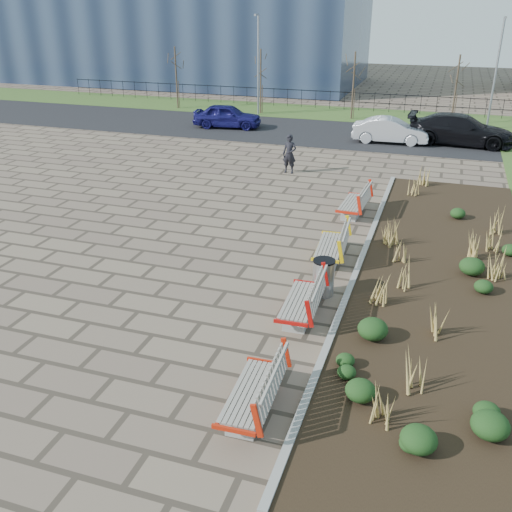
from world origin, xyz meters
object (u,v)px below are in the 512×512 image
(bench_b, at_px, (300,299))
(lamp_east, at_px, (495,75))
(litter_bin, at_px, (323,278))
(bench_a, at_px, (251,390))
(bench_d, at_px, (353,201))
(pedestrian, at_px, (289,154))
(lamp_west, at_px, (258,66))
(car_silver, at_px, (390,130))
(bench_c, at_px, (330,244))
(car_black, at_px, (460,130))
(car_blue, at_px, (227,116))

(bench_b, xyz_separation_m, lamp_east, (5.00, 24.16, 2.54))
(litter_bin, bearing_deg, bench_a, -93.17)
(bench_d, bearing_deg, pedestrian, 131.72)
(pedestrian, bearing_deg, lamp_west, 117.95)
(bench_a, xyz_separation_m, litter_bin, (0.27, 4.94, -0.02))
(bench_b, bearing_deg, car_silver, 87.67)
(bench_b, xyz_separation_m, litter_bin, (0.27, 1.31, -0.02))
(bench_a, xyz_separation_m, bench_c, (0.00, 7.12, 0.00))
(bench_b, xyz_separation_m, pedestrian, (-3.53, 11.85, 0.34))
(litter_bin, xyz_separation_m, pedestrian, (-3.80, 10.53, 0.36))
(bench_b, xyz_separation_m, bench_c, (0.00, 3.49, 0.00))
(pedestrian, bearing_deg, bench_b, -69.43)
(lamp_west, bearing_deg, pedestrian, -66.04)
(litter_bin, xyz_separation_m, car_silver, (-0.26, 17.61, 0.19))
(litter_bin, distance_m, car_black, 18.63)
(bench_b, height_order, car_black, car_black)
(bench_b, height_order, pedestrian, pedestrian)
(bench_a, xyz_separation_m, bench_b, (0.00, 3.63, 0.00))
(bench_d, bearing_deg, bench_b, -87.33)
(bench_c, bearing_deg, bench_d, 86.14)
(bench_a, relative_size, lamp_west, 0.35)
(bench_a, height_order, lamp_west, lamp_west)
(pedestrian, xyz_separation_m, car_black, (7.01, 7.81, -0.05))
(car_black, height_order, lamp_west, lamp_west)
(bench_a, xyz_separation_m, lamp_east, (5.00, 27.79, 2.54))
(car_black, bearing_deg, pedestrian, 140.72)
(bench_d, relative_size, lamp_east, 0.35)
(bench_c, relative_size, car_blue, 0.53)
(pedestrian, distance_m, car_black, 10.49)
(litter_bin, distance_m, lamp_west, 24.79)
(bench_a, relative_size, bench_c, 1.00)
(litter_bin, bearing_deg, lamp_west, 112.09)
(bench_d, relative_size, car_black, 0.40)
(car_black, bearing_deg, lamp_west, 72.79)
(bench_b, height_order, lamp_east, lamp_east)
(pedestrian, xyz_separation_m, lamp_east, (8.53, 12.31, 2.20))
(bench_b, relative_size, lamp_east, 0.35)
(bench_d, relative_size, lamp_west, 0.35)
(car_blue, bearing_deg, lamp_east, -80.71)
(litter_bin, distance_m, lamp_east, 23.47)
(bench_a, xyz_separation_m, car_silver, (0.02, 22.55, 0.16))
(bench_a, distance_m, car_blue, 25.26)
(bench_a, relative_size, pedestrian, 1.25)
(car_black, bearing_deg, lamp_east, -16.07)
(litter_bin, xyz_separation_m, lamp_east, (4.73, 22.84, 2.56))
(car_black, bearing_deg, litter_bin, 172.70)
(bench_a, distance_m, litter_bin, 4.95)
(bench_a, height_order, pedestrian, pedestrian)
(bench_c, xyz_separation_m, pedestrian, (-3.53, 8.36, 0.34))
(bench_b, relative_size, bench_d, 1.00)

